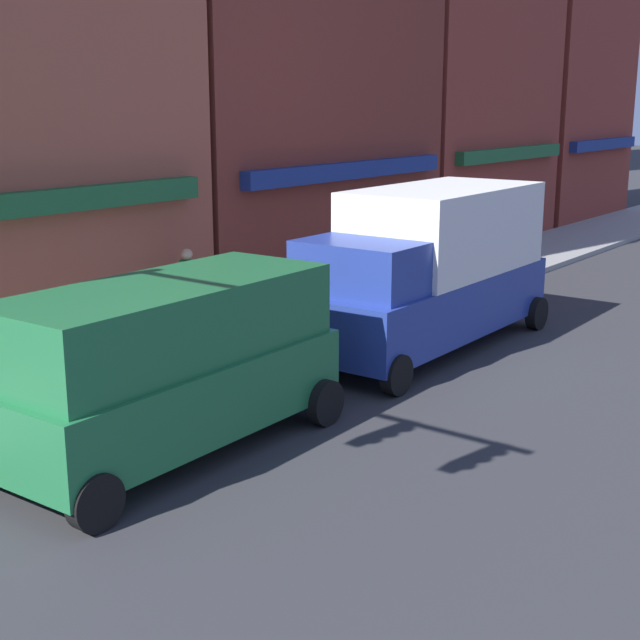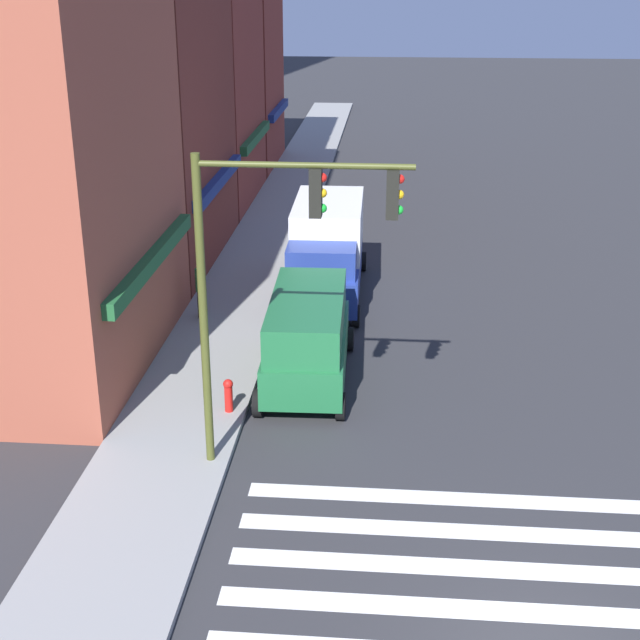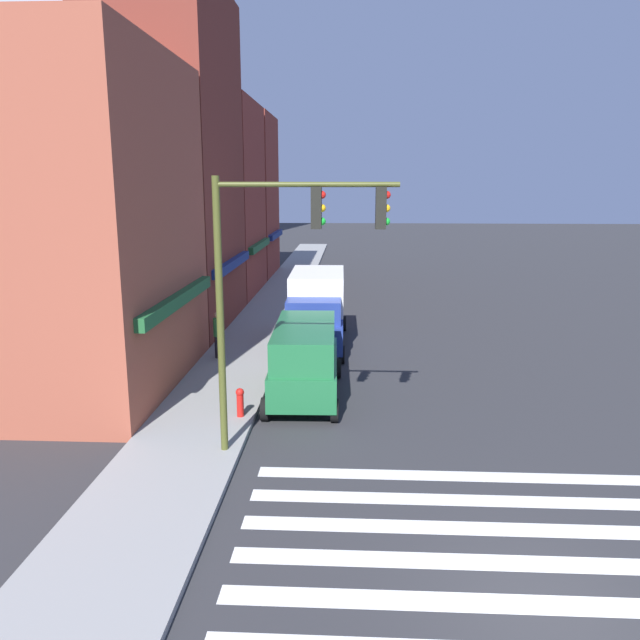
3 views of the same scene
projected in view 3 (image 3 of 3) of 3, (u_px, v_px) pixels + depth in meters
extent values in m
plane|color=#2D2D30|center=(549.00, 605.00, 10.08)|extent=(200.00, 200.00, 0.00)
cube|color=gray|center=(95.00, 586.00, 10.44)|extent=(120.00, 3.00, 0.15)
cube|color=silver|center=(549.00, 605.00, 10.08)|extent=(0.50, 10.80, 0.01)
cube|color=silver|center=(530.00, 564.00, 11.19)|extent=(0.50, 10.80, 0.01)
cube|color=silver|center=(514.00, 530.00, 12.29)|extent=(0.50, 10.80, 0.01)
cube|color=silver|center=(501.00, 501.00, 13.39)|extent=(0.50, 10.80, 0.01)
cube|color=silver|center=(490.00, 477.00, 14.49)|extent=(0.50, 10.80, 0.01)
cube|color=#9E4C38|center=(94.00, 225.00, 19.85)|extent=(9.17, 5.00, 10.74)
cube|color=#1E592D|center=(179.00, 299.00, 20.23)|extent=(7.79, 0.30, 0.40)
cube|color=maroon|center=(172.00, 162.00, 28.40)|extent=(9.02, 5.00, 15.25)
cube|color=navy|center=(233.00, 264.00, 29.26)|extent=(7.67, 0.30, 0.40)
cube|color=maroon|center=(215.00, 200.00, 37.38)|extent=(8.07, 5.00, 11.43)
cube|color=#1E592D|center=(260.00, 246.00, 37.83)|extent=(6.86, 0.30, 0.40)
cube|color=maroon|center=(239.00, 197.00, 45.30)|extent=(7.27, 5.00, 11.46)
cube|color=navy|center=(276.00, 235.00, 45.76)|extent=(6.18, 0.30, 0.40)
cylinder|color=#474C1E|center=(220.00, 322.00, 14.97)|extent=(0.18, 0.18, 6.86)
cylinder|color=#474C1E|center=(307.00, 184.00, 14.18)|extent=(0.12, 4.21, 0.12)
cube|color=black|center=(316.00, 208.00, 14.28)|extent=(0.32, 0.24, 0.95)
sphere|color=red|center=(322.00, 195.00, 14.21)|extent=(0.18, 0.18, 0.18)
sphere|color=#EAAD14|center=(322.00, 208.00, 14.27)|extent=(0.18, 0.18, 0.18)
sphere|color=green|center=(322.00, 221.00, 14.34)|extent=(0.18, 0.18, 0.18)
cube|color=black|center=(381.00, 208.00, 14.20)|extent=(0.32, 0.24, 0.95)
sphere|color=red|center=(387.00, 195.00, 14.14)|extent=(0.18, 0.18, 0.18)
sphere|color=#EAAD14|center=(387.00, 208.00, 14.20)|extent=(0.18, 0.18, 0.18)
sphere|color=green|center=(386.00, 222.00, 14.26)|extent=(0.18, 0.18, 0.18)
cube|color=#1E6638|center=(305.00, 372.00, 19.78)|extent=(5.05, 2.13, 1.00)
cube|color=#1E6638|center=(305.00, 341.00, 19.57)|extent=(4.80, 1.96, 1.00)
cylinder|color=black|center=(265.00, 409.00, 17.90)|extent=(0.68, 0.22, 0.68)
cylinder|color=black|center=(335.00, 410.00, 17.80)|extent=(0.68, 0.22, 0.68)
cylinder|color=black|center=(281.00, 367.00, 21.98)|extent=(0.68, 0.22, 0.68)
cylinder|color=black|center=(338.00, 368.00, 21.88)|extent=(0.68, 0.22, 0.68)
cube|color=navy|center=(317.00, 324.00, 26.18)|extent=(6.23, 2.30, 1.10)
cube|color=silver|center=(317.00, 290.00, 26.50)|extent=(4.37, 2.27, 1.60)
cube|color=navy|center=(314.00, 311.00, 24.03)|extent=(1.77, 2.12, 0.90)
cylinder|color=black|center=(284.00, 354.00, 23.73)|extent=(0.68, 0.22, 0.68)
cylinder|color=black|center=(342.00, 355.00, 23.62)|extent=(0.68, 0.22, 0.68)
cylinder|color=black|center=(296.00, 323.00, 28.98)|extent=(0.68, 0.22, 0.68)
cylinder|color=black|center=(344.00, 323.00, 28.87)|extent=(0.68, 0.22, 0.68)
cylinder|color=#23232D|center=(218.00, 347.00, 23.82)|extent=(0.26, 0.26, 0.85)
cylinder|color=#2D7A3D|center=(217.00, 327.00, 23.65)|extent=(0.32, 0.32, 0.70)
sphere|color=tan|center=(217.00, 315.00, 23.55)|extent=(0.22, 0.22, 0.22)
cylinder|color=red|center=(240.00, 406.00, 17.80)|extent=(0.20, 0.20, 0.65)
sphere|color=red|center=(240.00, 392.00, 17.72)|extent=(0.24, 0.24, 0.24)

